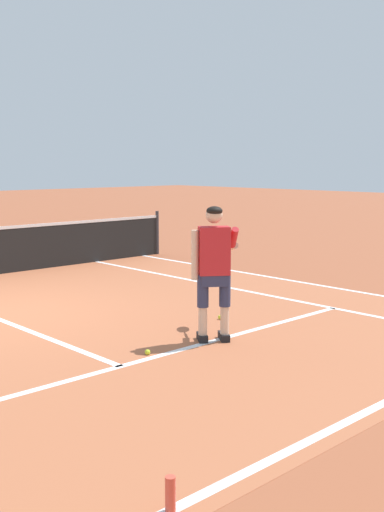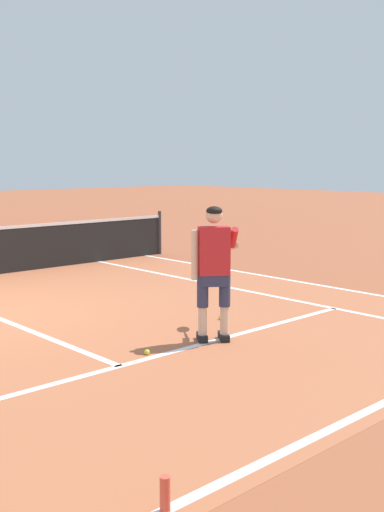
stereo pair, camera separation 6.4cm
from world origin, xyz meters
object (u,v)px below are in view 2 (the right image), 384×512
tennis_player (214,264)px  tennis_ball_near_feet (221,317)px  water_bottle (165,494)px  tennis_ball_by_baseline (147,352)px

tennis_player → tennis_ball_near_feet: bearing=39.8°
tennis_player → water_bottle: tennis_player is taller
tennis_player → water_bottle: (-3.01, -2.59, -0.87)m
tennis_ball_by_baseline → water_bottle: water_bottle is taller
tennis_ball_near_feet → tennis_player: bearing=-140.2°
tennis_ball_by_baseline → water_bottle: bearing=-126.8°
tennis_player → water_bottle: size_ratio=7.06×
tennis_player → water_bottle: bearing=-139.3°
tennis_ball_by_baseline → tennis_ball_near_feet: bearing=17.7°
tennis_ball_by_baseline → water_bottle: (-2.02, -2.70, 0.09)m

